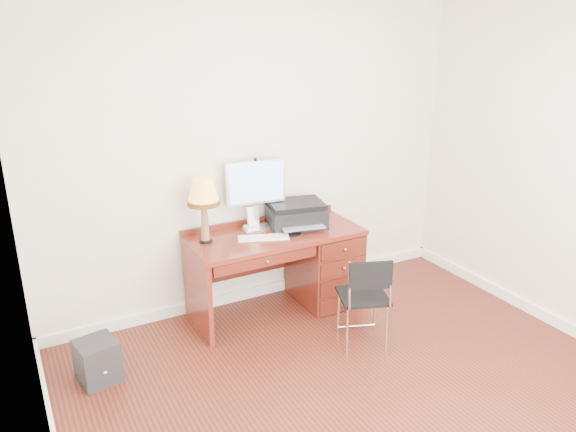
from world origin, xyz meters
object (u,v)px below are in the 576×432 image
monitor (256,186)px  chair (368,292)px  equipment_box (98,361)px  printer (296,214)px  phone (250,224)px  leg_lamp (203,196)px  desk (307,261)px

monitor → chair: size_ratio=0.77×
monitor → equipment_box: 1.88m
printer → chair: size_ratio=0.71×
phone → chair: (0.54, -1.01, -0.33)m
printer → phone: (-0.42, 0.07, -0.04)m
phone → equipment_box: 1.65m
leg_lamp → phone: bearing=7.8°
desk → phone: (-0.49, 0.15, 0.40)m
leg_lamp → chair: size_ratio=0.69×
desk → printer: (-0.07, 0.08, 0.44)m
leg_lamp → desk: bearing=-5.6°
monitor → leg_lamp: monitor is taller
equipment_box → phone: bearing=7.1°
phone → leg_lamp: bearing=-170.9°
desk → leg_lamp: leg_lamp is taller
monitor → chair: bearing=-59.9°
printer → chair: bearing=-70.7°
desk → leg_lamp: 1.19m
leg_lamp → equipment_box: leg_lamp is taller
chair → equipment_box: chair is taller
monitor → leg_lamp: size_ratio=1.11×
leg_lamp → phone: (0.44, 0.06, -0.34)m
monitor → printer: size_ratio=1.09×
equipment_box → printer: bearing=1.3°
monitor → chair: monitor is taller
printer → equipment_box: bearing=-155.5°
leg_lamp → equipment_box: size_ratio=1.72×
printer → leg_lamp: (-0.85, 0.01, 0.29)m
equipment_box → leg_lamp: bearing=11.2°
phone → chair: 1.19m
printer → chair: printer is taller
monitor → printer: 0.45m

